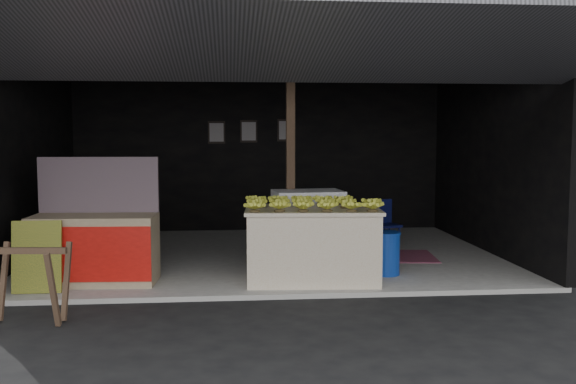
{
  "coord_description": "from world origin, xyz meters",
  "views": [
    {
      "loc": [
        -0.57,
        -7.18,
        1.92
      ],
      "look_at": [
        0.23,
        1.5,
        1.1
      ],
      "focal_mm": 40.0,
      "sensor_mm": 36.0,
      "label": 1
    }
  ],
  "objects": [
    {
      "name": "concrete_slab",
      "position": [
        0.0,
        2.5,
        0.03
      ],
      "size": [
        7.0,
        5.0,
        0.06
      ],
      "primitive_type": "cube",
      "color": "gray",
      "rests_on": "ground"
    },
    {
      "name": "green_signboard",
      "position": [
        -2.79,
        0.35,
        0.48
      ],
      "size": [
        0.56,
        0.14,
        0.84
      ],
      "primitive_type": "cube",
      "rotation": [
        -0.13,
        0.0,
        0.0
      ],
      "color": "black",
      "rests_on": "concrete_slab"
    },
    {
      "name": "magenta_rug",
      "position": [
        1.72,
        2.11,
        0.07
      ],
      "size": [
        1.59,
        1.15,
        0.01
      ],
      "primitive_type": "cube",
      "rotation": [
        0.0,
        0.0,
        -0.1
      ],
      "color": "maroon",
      "rests_on": "concrete_slab"
    },
    {
      "name": "shophouse",
      "position": [
        0.0,
        2.82,
        2.1
      ],
      "size": [
        7.4,
        7.29,
        3.02
      ],
      "color": "black",
      "rests_on": "ground"
    },
    {
      "name": "neighbor_stall",
      "position": [
        -2.23,
        0.78,
        0.53
      ],
      "size": [
        1.53,
        0.76,
        1.55
      ],
      "rotation": [
        0.0,
        0.0,
        -0.05
      ],
      "color": "#998466",
      "rests_on": "concrete_slab"
    },
    {
      "name": "banana_table",
      "position": [
        0.46,
        0.66,
        0.52
      ],
      "size": [
        1.72,
        1.13,
        0.92
      ],
      "rotation": [
        0.0,
        0.0,
        -0.07
      ],
      "color": "beige",
      "rests_on": "concrete_slab"
    },
    {
      "name": "sawhorse",
      "position": [
        -2.57,
        -0.73,
        0.49
      ],
      "size": [
        0.8,
        0.74,
        0.78
      ],
      "rotation": [
        0.0,
        0.0,
        -0.09
      ],
      "color": "#513828",
      "rests_on": "ground"
    },
    {
      "name": "plastic_chair",
      "position": [
        1.87,
        2.73,
        0.52
      ],
      "size": [
        0.46,
        0.46,
        0.79
      ],
      "rotation": [
        0.0,
        0.0,
        0.3
      ],
      "color": "#0A0E3B",
      "rests_on": "concrete_slab"
    },
    {
      "name": "water_barrel",
      "position": [
        1.46,
        0.92,
        0.33
      ],
      "size": [
        0.36,
        0.36,
        0.53
      ],
      "primitive_type": "cylinder",
      "color": "navy",
      "rests_on": "concrete_slab"
    },
    {
      "name": "ground",
      "position": [
        0.0,
        0.0,
        0.0
      ],
      "size": [
        80.0,
        80.0,
        0.0
      ],
      "primitive_type": "plane",
      "color": "black",
      "rests_on": "ground"
    },
    {
      "name": "picture_frames",
      "position": [
        -0.17,
        4.89,
        1.93
      ],
      "size": [
        1.62,
        0.04,
        0.46
      ],
      "color": "black",
      "rests_on": "shophouse"
    },
    {
      "name": "white_crate",
      "position": [
        0.52,
        1.6,
        0.58
      ],
      "size": [
        1.0,
        0.73,
        1.05
      ],
      "rotation": [
        0.0,
        0.0,
        0.11
      ],
      "color": "white",
      "rests_on": "concrete_slab"
    },
    {
      "name": "banana_pile",
      "position": [
        0.46,
        0.66,
        1.07
      ],
      "size": [
        1.59,
        1.02,
        0.18
      ],
      "primitive_type": null,
      "rotation": [
        0.0,
        0.0,
        -0.07
      ],
      "color": "yellow",
      "rests_on": "banana_table"
    }
  ]
}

